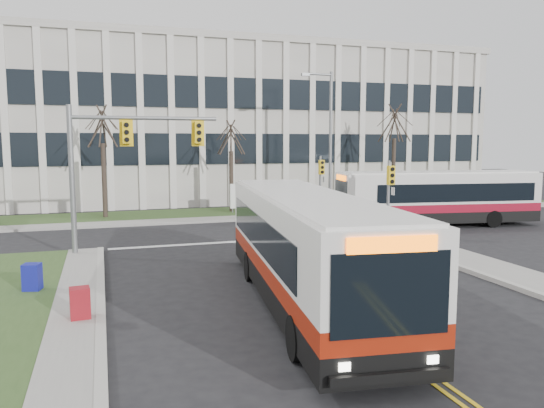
{
  "coord_description": "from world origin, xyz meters",
  "views": [
    {
      "loc": [
        -6.15,
        -15.81,
        4.72
      ],
      "look_at": [
        0.93,
        6.12,
        2.0
      ],
      "focal_mm": 35.0,
      "sensor_mm": 36.0,
      "label": 1
    }
  ],
  "objects_px": {
    "streetlight": "(328,134)",
    "newspaper_box_blue": "(32,279)",
    "bus_main": "(306,251)",
    "newspaper_box_red": "(80,305)",
    "bus_cross": "(437,199)",
    "directory_sign": "(241,196)"
  },
  "relations": [
    {
      "from": "streetlight",
      "to": "newspaper_box_blue",
      "type": "distance_m",
      "value": 22.28
    },
    {
      "from": "streetlight",
      "to": "newspaper_box_blue",
      "type": "bearing_deg",
      "value": -138.65
    },
    {
      "from": "newspaper_box_blue",
      "to": "newspaper_box_red",
      "type": "distance_m",
      "value": 3.67
    },
    {
      "from": "bus_main",
      "to": "newspaper_box_red",
      "type": "height_order",
      "value": "bus_main"
    },
    {
      "from": "streetlight",
      "to": "newspaper_box_red",
      "type": "xyz_separation_m",
      "value": [
        -14.83,
        -17.73,
        -4.72
      ]
    },
    {
      "from": "bus_cross",
      "to": "bus_main",
      "type": "bearing_deg",
      "value": -39.53
    },
    {
      "from": "bus_main",
      "to": "newspaper_box_blue",
      "type": "bearing_deg",
      "value": 161.24
    },
    {
      "from": "bus_cross",
      "to": "newspaper_box_red",
      "type": "relative_size",
      "value": 11.83
    },
    {
      "from": "streetlight",
      "to": "directory_sign",
      "type": "bearing_deg",
      "value": 166.77
    },
    {
      "from": "directory_sign",
      "to": "newspaper_box_red",
      "type": "distance_m",
      "value": 21.19
    },
    {
      "from": "bus_cross",
      "to": "directory_sign",
      "type": "bearing_deg",
      "value": -122.76
    },
    {
      "from": "streetlight",
      "to": "bus_cross",
      "type": "relative_size",
      "value": 0.82
    },
    {
      "from": "directory_sign",
      "to": "bus_cross",
      "type": "distance_m",
      "value": 12.26
    },
    {
      "from": "directory_sign",
      "to": "streetlight",
      "type": "bearing_deg",
      "value": -13.23
    },
    {
      "from": "bus_main",
      "to": "bus_cross",
      "type": "bearing_deg",
      "value": 49.4
    },
    {
      "from": "bus_cross",
      "to": "newspaper_box_blue",
      "type": "height_order",
      "value": "bus_cross"
    },
    {
      "from": "streetlight",
      "to": "directory_sign",
      "type": "height_order",
      "value": "streetlight"
    },
    {
      "from": "streetlight",
      "to": "bus_main",
      "type": "xyz_separation_m",
      "value": [
        -8.67,
        -18.08,
        -3.61
      ]
    },
    {
      "from": "newspaper_box_blue",
      "to": "newspaper_box_red",
      "type": "height_order",
      "value": "same"
    },
    {
      "from": "newspaper_box_blue",
      "to": "bus_cross",
      "type": "bearing_deg",
      "value": 34.8
    },
    {
      "from": "bus_main",
      "to": "bus_cross",
      "type": "distance_m",
      "value": 16.85
    },
    {
      "from": "bus_main",
      "to": "newspaper_box_red",
      "type": "bearing_deg",
      "value": -176.33
    }
  ]
}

